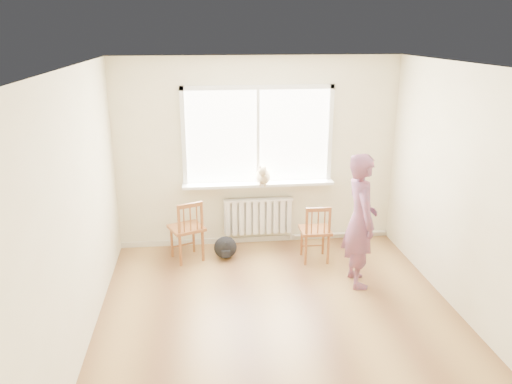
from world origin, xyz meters
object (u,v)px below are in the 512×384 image
object	(u,v)px
chair_left	(188,231)
chair_right	(316,233)
cat	(263,176)
backpack	(225,247)
person	(360,221)

from	to	relation	value
chair_left	chair_right	distance (m)	1.73
chair_right	cat	world-z (taller)	cat
chair_right	backpack	size ratio (longest dim) A/B	2.57
person	backpack	distance (m)	1.95
chair_left	backpack	size ratio (longest dim) A/B	2.73
person	cat	xyz separation A→B (m)	(-1.03, 1.22, 0.24)
person	backpack	size ratio (longest dim) A/B	5.26
backpack	person	bearing A→B (deg)	-29.29
chair_left	cat	bearing A→B (deg)	174.67
person	backpack	bearing A→B (deg)	61.51
cat	backpack	size ratio (longest dim) A/B	1.45
chair_left	chair_right	xyz separation A→B (m)	(1.72, -0.22, -0.02)
person	chair_left	bearing A→B (deg)	67.80
backpack	cat	bearing A→B (deg)	30.24
chair_right	backpack	distance (m)	1.26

